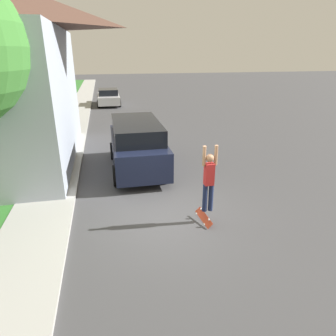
# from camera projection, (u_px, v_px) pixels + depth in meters

# --- Properties ---
(ground_plane) EXTENTS (120.00, 120.00, 0.00)m
(ground_plane) POSITION_uv_depth(u_px,v_px,m) (167.00, 215.00, 8.79)
(ground_plane) COLOR #3D3D3F
(sidewalk) EXTENTS (1.80, 80.00, 0.10)m
(sidewalk) POSITION_uv_depth(u_px,v_px,m) (62.00, 156.00, 13.55)
(sidewalk) COLOR #9E9E99
(sidewalk) RESTS_ON ground_plane
(suv_parked) EXTENTS (2.09, 4.63, 1.96)m
(suv_parked) POSITION_uv_depth(u_px,v_px,m) (137.00, 145.00, 11.89)
(suv_parked) COLOR black
(suv_parked) RESTS_ON ground_plane
(car_down_street) EXTENTS (1.98, 4.08, 1.42)m
(car_down_street) POSITION_uv_depth(u_px,v_px,m) (108.00, 97.00, 26.61)
(car_down_street) COLOR #B7B7BC
(car_down_street) RESTS_ON ground_plane
(skateboarder) EXTENTS (0.41, 0.22, 1.88)m
(skateboarder) POSITION_uv_depth(u_px,v_px,m) (209.00, 178.00, 7.98)
(skateboarder) COLOR #192347
(skateboarder) RESTS_ON ground_plane
(skateboard) EXTENTS (0.30, 0.79, 0.31)m
(skateboard) POSITION_uv_depth(u_px,v_px,m) (204.00, 217.00, 8.38)
(skateboard) COLOR #B73D23
(skateboard) RESTS_ON ground_plane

